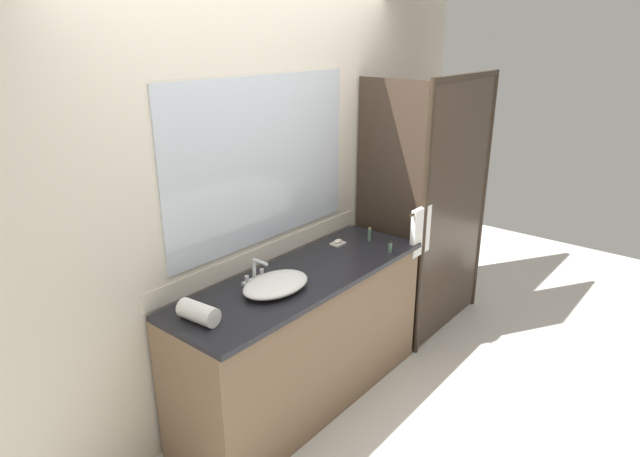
% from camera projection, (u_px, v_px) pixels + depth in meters
% --- Properties ---
extents(ground_plane, '(8.00, 8.00, 0.00)m').
position_uv_depth(ground_plane, '(306.00, 399.00, 3.54)').
color(ground_plane, silver).
extents(wall_back_with_mirror, '(4.40, 0.06, 2.60)m').
position_uv_depth(wall_back_with_mirror, '(261.00, 199.00, 3.30)').
color(wall_back_with_mirror, beige).
rests_on(wall_back_with_mirror, ground_plane).
extents(vanity_cabinet, '(1.80, 0.58, 0.90)m').
position_uv_depth(vanity_cabinet, '(304.00, 339.00, 3.39)').
color(vanity_cabinet, brown).
rests_on(vanity_cabinet, ground_plane).
extents(shower_enclosure, '(1.20, 0.59, 2.00)m').
position_uv_depth(shower_enclosure, '(435.00, 210.00, 4.00)').
color(shower_enclosure, '#2D2319').
rests_on(shower_enclosure, ground_plane).
extents(sink_basin, '(0.43, 0.29, 0.07)m').
position_uv_depth(sink_basin, '(276.00, 284.00, 3.03)').
color(sink_basin, white).
rests_on(sink_basin, vanity_cabinet).
extents(faucet, '(0.17, 0.13, 0.15)m').
position_uv_depth(faucet, '(255.00, 274.00, 3.12)').
color(faucet, silver).
rests_on(faucet, vanity_cabinet).
extents(soap_dish, '(0.10, 0.07, 0.04)m').
position_uv_depth(soap_dish, '(338.00, 242.00, 3.69)').
color(soap_dish, silver).
rests_on(soap_dish, vanity_cabinet).
extents(amenity_bottle_shampoo, '(0.02, 0.02, 0.10)m').
position_uv_depth(amenity_bottle_shampoo, '(369.00, 234.00, 3.74)').
color(amenity_bottle_shampoo, '#4C7056').
rests_on(amenity_bottle_shampoo, vanity_cabinet).
extents(amenity_bottle_conditioner, '(0.03, 0.03, 0.08)m').
position_uv_depth(amenity_bottle_conditioner, '(390.00, 247.00, 3.54)').
color(amenity_bottle_conditioner, '#4C7056').
rests_on(amenity_bottle_conditioner, vanity_cabinet).
extents(rolled_towel_near_edge, '(0.12, 0.23, 0.10)m').
position_uv_depth(rolled_towel_near_edge, '(198.00, 313.00, 2.69)').
color(rolled_towel_near_edge, white).
rests_on(rolled_towel_near_edge, vanity_cabinet).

